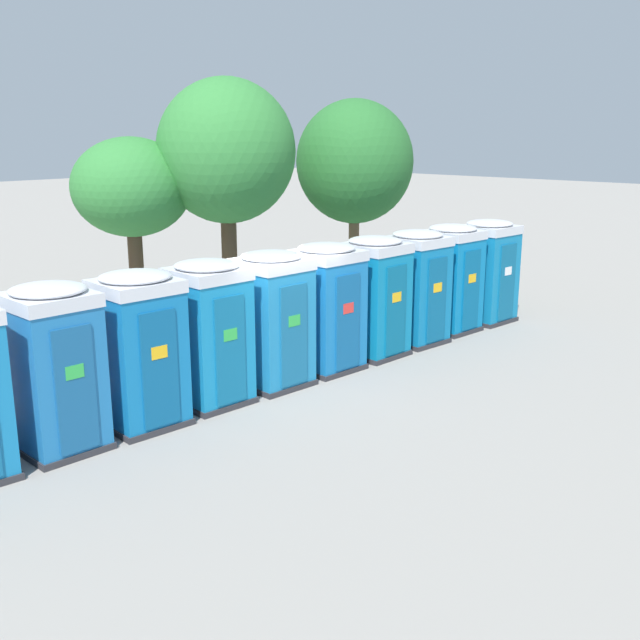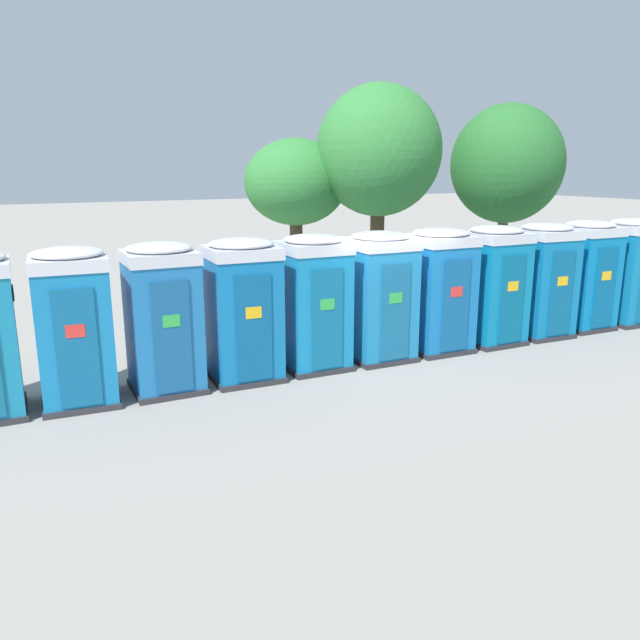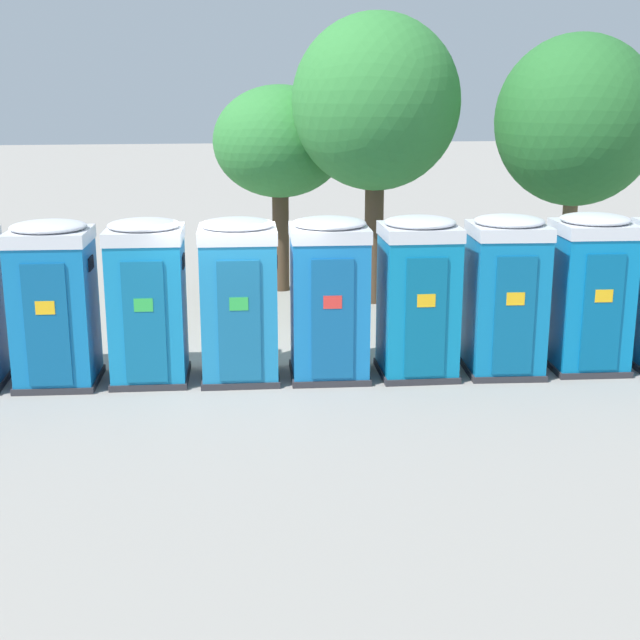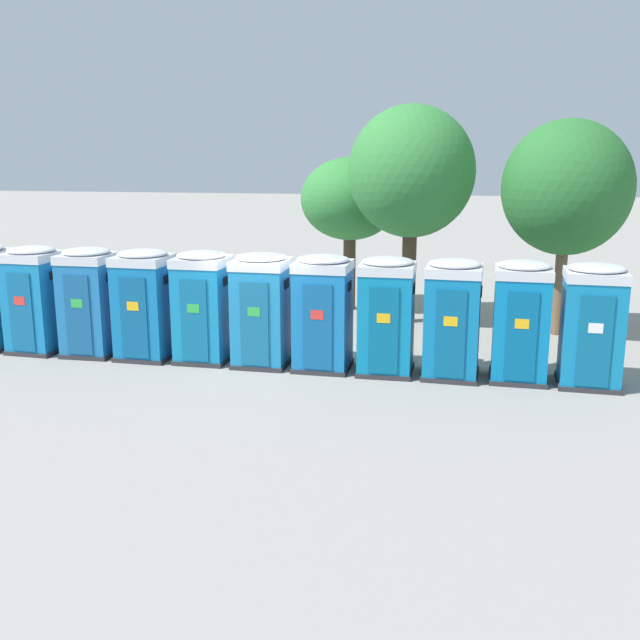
# 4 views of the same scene
# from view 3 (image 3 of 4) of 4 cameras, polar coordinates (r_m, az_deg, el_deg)

# --- Properties ---
(ground_plane) EXTENTS (120.00, 120.00, 0.00)m
(ground_plane) POSITION_cam_3_polar(r_m,az_deg,el_deg) (14.49, -5.08, -3.30)
(ground_plane) COLOR gray
(portapotty_3) EXTENTS (1.28, 1.27, 2.54)m
(portapotty_3) POSITION_cam_3_polar(r_m,az_deg,el_deg) (14.13, -16.65, 1.06)
(portapotty_3) COLOR #2D2D33
(portapotty_3) RESTS_ON ground
(portapotty_4) EXTENTS (1.23, 1.25, 2.54)m
(portapotty_4) POSITION_cam_3_polar(r_m,az_deg,el_deg) (13.96, -10.97, 1.25)
(portapotty_4) COLOR #2D2D33
(portapotty_4) RESTS_ON ground
(portapotty_5) EXTENTS (1.26, 1.25, 2.54)m
(portapotty_5) POSITION_cam_3_polar(r_m,az_deg,el_deg) (13.83, -5.21, 1.34)
(portapotty_5) COLOR #2D2D33
(portapotty_5) RESTS_ON ground
(portapotty_6) EXTENTS (1.28, 1.26, 2.54)m
(portapotty_6) POSITION_cam_3_polar(r_m,az_deg,el_deg) (13.88, 0.59, 1.45)
(portapotty_6) COLOR #2D2D33
(portapotty_6) RESTS_ON ground
(portapotty_7) EXTENTS (1.22, 1.23, 2.54)m
(portapotty_7) POSITION_cam_3_polar(r_m,az_deg,el_deg) (14.06, 6.29, 1.53)
(portapotty_7) COLOR #2D2D33
(portapotty_7) RESTS_ON ground
(portapotty_8) EXTENTS (1.26, 1.28, 2.54)m
(portapotty_8) POSITION_cam_3_polar(r_m,az_deg,el_deg) (14.39, 11.78, 1.62)
(portapotty_8) COLOR #2D2D33
(portapotty_8) RESTS_ON ground
(portapotty_9) EXTENTS (1.24, 1.26, 2.54)m
(portapotty_9) POSITION_cam_3_polar(r_m,az_deg,el_deg) (14.92, 16.87, 1.75)
(portapotty_9) COLOR #2D2D33
(portapotty_9) RESTS_ON ground
(street_tree_0) EXTENTS (3.42, 3.42, 5.93)m
(street_tree_0) POSITION_cam_3_polar(r_m,az_deg,el_deg) (18.57, 3.60, 13.65)
(street_tree_0) COLOR #4C3826
(street_tree_0) RESTS_ON ground
(street_tree_1) EXTENTS (3.25, 3.25, 5.51)m
(street_tree_1) POSITION_cam_3_polar(r_m,az_deg,el_deg) (18.97, 16.09, 12.12)
(street_tree_1) COLOR brown
(street_tree_1) RESTS_ON ground
(street_tree_2) EXTENTS (2.91, 2.91, 4.52)m
(street_tree_2) POSITION_cam_3_polar(r_m,az_deg,el_deg) (19.77, -2.59, 11.25)
(street_tree_2) COLOR #4C3826
(street_tree_2) RESTS_ON ground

